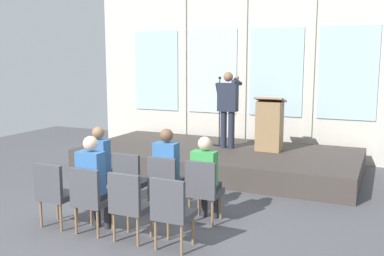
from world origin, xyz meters
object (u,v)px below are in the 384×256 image
audience_r0_c3 (206,174)px  chair_r1_c0 (54,191)px  chair_r0_c2 (165,183)px  chair_r0_c3 (203,187)px  chair_r0_c0 (98,174)px  chair_r1_c2 (129,202)px  speaker (228,104)px  chair_r0_c1 (130,178)px  chair_r1_c3 (172,209)px  audience_r0_c2 (168,168)px  audience_r1_c1 (93,179)px  chair_r1_c1 (90,196)px  audience_r0_c0 (100,161)px  mic_stand (219,131)px  lectern (269,125)px

audience_r0_c3 → chair_r1_c0: 2.17m
chair_r0_c2 → chair_r0_c3: same height
chair_r0_c0 → chair_r1_c0: size_ratio=1.00×
chair_r1_c0 → chair_r1_c2: (1.24, 0.00, 0.00)m
speaker → chair_r0_c2: bearing=-86.8°
chair_r0_c1 → chair_r1_c3: same height
chair_r0_c2 → chair_r0_c3: 0.62m
audience_r0_c2 → audience_r1_c1: 1.19m
chair_r1_c2 → chair_r0_c0: bearing=140.6°
speaker → audience_r0_c3: (0.80, -3.21, -0.70)m
chair_r1_c1 → audience_r1_c1: size_ratio=0.69×
audience_r0_c3 → audience_r1_c1: (-1.24, -1.02, 0.04)m
audience_r0_c0 → speaker: bearing=71.8°
mic_stand → chair_r1_c2: 4.55m
audience_r0_c0 → chair_r1_c0: size_ratio=1.39×
speaker → chair_r1_c1: bearing=-95.8°
audience_r1_c1 → chair_r1_c2: (0.62, -0.08, -0.22)m
chair_r1_c1 → chair_r0_c2: bearing=58.7°
mic_stand → lectern: (1.18, -0.12, 0.22)m
chair_r1_c0 → audience_r1_c1: audience_r1_c1 is taller
chair_r1_c1 → lectern: bearing=73.0°
lectern → audience_r0_c3: bearing=-91.8°
mic_stand → chair_r0_c1: mic_stand is taller
chair_r0_c2 → audience_r0_c3: size_ratio=0.74×
chair_r1_c1 → chair_r0_c0: bearing=121.3°
audience_r0_c0 → audience_r0_c2: 1.24m
chair_r0_c1 → speaker: bearing=82.5°
audience_r1_c1 → audience_r0_c2: bearing=58.7°
chair_r1_c2 → chair_r1_c0: bearing=180.0°
chair_r0_c2 → chair_r1_c1: same height
speaker → audience_r1_c1: bearing=-95.9°
chair_r0_c0 → audience_r0_c3: size_ratio=0.74×
mic_stand → chair_r1_c0: mic_stand is taller
chair_r0_c3 → audience_r0_c3: (0.00, 0.08, 0.18)m
chair_r1_c1 → audience_r1_c1: 0.23m
lectern → chair_r1_c0: (-1.96, -4.40, -0.47)m
audience_r0_c0 → audience_r0_c2: (1.24, -0.00, 0.02)m
mic_stand → chair_r0_c1: size_ratio=1.65×
chair_r1_c1 → audience_r0_c2: bearing=60.6°
chair_r0_c3 → chair_r1_c0: 2.12m
chair_r0_c2 → audience_r0_c3: 0.65m
lectern → chair_r1_c0: bearing=-114.1°
lectern → audience_r1_c1: (-1.34, -4.32, -0.25)m
chair_r0_c0 → chair_r1_c3: bearing=-28.7°
audience_r0_c0 → chair_r1_c0: bearing=-90.0°
speaker → audience_r0_c3: speaker is taller
audience_r0_c3 → chair_r1_c0: bearing=-149.3°
chair_r1_c1 → chair_r0_c3: bearing=39.4°
mic_stand → audience_r1_c1: 4.44m
lectern → chair_r0_c2: (-0.72, -3.38, -0.47)m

